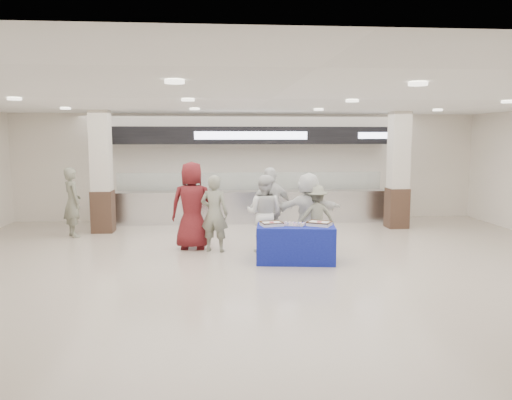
{
  "coord_description": "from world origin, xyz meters",
  "views": [
    {
      "loc": [
        -1.03,
        -9.14,
        2.52
      ],
      "look_at": [
        -0.14,
        1.6,
        1.15
      ],
      "focal_mm": 35.0,
      "sensor_mm": 36.0,
      "label": 1
    }
  ],
  "objects": [
    {
      "name": "civilian_maroon",
      "position": [
        -1.55,
        1.98,
        0.99
      ],
      "size": [
        1.01,
        0.71,
        1.97
      ],
      "primitive_type": "imported",
      "rotation": [
        0.0,
        0.0,
        3.06
      ],
      "color": "maroon",
      "rests_on": "ground"
    },
    {
      "name": "soldier_bg",
      "position": [
        -4.62,
        3.63,
        0.88
      ],
      "size": [
        0.7,
        0.77,
        1.76
      ],
      "primitive_type": "imported",
      "rotation": [
        0.0,
        0.0,
        2.16
      ],
      "color": "slate",
      "rests_on": "ground"
    },
    {
      "name": "civilian_white",
      "position": [
        1.04,
        1.82,
        0.86
      ],
      "size": [
        1.63,
        0.59,
        1.73
      ],
      "primitive_type": "imported",
      "rotation": [
        0.0,
        0.0,
        3.19
      ],
      "color": "white",
      "rests_on": "ground"
    },
    {
      "name": "soldier_a",
      "position": [
        -1.05,
        1.68,
        0.85
      ],
      "size": [
        0.71,
        0.56,
        1.69
      ],
      "primitive_type": "imported",
      "rotation": [
        0.0,
        0.0,
        2.86
      ],
      "color": "slate",
      "rests_on": "ground"
    },
    {
      "name": "serving_line",
      "position": [
        0.0,
        5.4,
        1.16
      ],
      "size": [
        8.7,
        0.85,
        2.8
      ],
      "color": "silver",
      "rests_on": "ground"
    },
    {
      "name": "chef_short",
      "position": [
        0.23,
        1.93,
        0.92
      ],
      "size": [
        1.17,
        0.79,
        1.84
      ],
      "primitive_type": "imported",
      "rotation": [
        0.0,
        0.0,
        3.49
      ],
      "color": "silver",
      "rests_on": "ground"
    },
    {
      "name": "ground",
      "position": [
        0.0,
        0.0,
        0.0
      ],
      "size": [
        14.0,
        14.0,
        0.0
      ],
      "primitive_type": "plane",
      "color": "#C0B4A4",
      "rests_on": "ground"
    },
    {
      "name": "soldier_b",
      "position": [
        1.21,
        1.75,
        0.73
      ],
      "size": [
        1.02,
        0.69,
        1.46
      ],
      "primitive_type": "imported",
      "rotation": [
        0.0,
        0.0,
        3.31
      ],
      "color": "slate",
      "rests_on": "ground"
    },
    {
      "name": "column_right",
      "position": [
        4.0,
        4.2,
        1.53
      ],
      "size": [
        0.55,
        0.55,
        3.2
      ],
      "color": "#372319",
      "rests_on": "ground"
    },
    {
      "name": "sheet_cake_right",
      "position": [
        1.04,
        0.56,
        0.8
      ],
      "size": [
        0.57,
        0.53,
        0.1
      ],
      "color": "silver",
      "rests_on": "display_table"
    },
    {
      "name": "sheet_cake_left",
      "position": [
        0.09,
        0.62,
        0.8
      ],
      "size": [
        0.47,
        0.4,
        0.09
      ],
      "color": "silver",
      "rests_on": "display_table"
    },
    {
      "name": "chef_tall",
      "position": [
        0.03,
        1.56,
        0.85
      ],
      "size": [
        1.01,
        0.92,
        1.7
      ],
      "primitive_type": "imported",
      "rotation": [
        0.0,
        0.0,
        2.73
      ],
      "color": "silver",
      "rests_on": "ground"
    },
    {
      "name": "cupcake_tray",
      "position": [
        0.54,
        0.6,
        0.78
      ],
      "size": [
        0.46,
        0.41,
        0.06
      ],
      "color": "#A2A2A7",
      "rests_on": "display_table"
    },
    {
      "name": "column_left",
      "position": [
        -4.0,
        4.2,
        1.53
      ],
      "size": [
        0.55,
        0.55,
        3.2
      ],
      "color": "#372319",
      "rests_on": "ground"
    },
    {
      "name": "display_table",
      "position": [
        0.58,
        0.6,
        0.38
      ],
      "size": [
        1.64,
        0.98,
        0.75
      ],
      "primitive_type": "cube",
      "rotation": [
        0.0,
        0.0,
        -0.13
      ],
      "color": "navy",
      "rests_on": "ground"
    }
  ]
}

